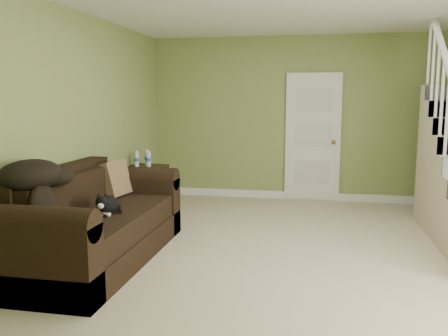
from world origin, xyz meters
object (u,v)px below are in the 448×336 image
at_px(banana, 85,219).
at_px(sofa, 93,226).
at_px(cat, 106,205).
at_px(side_table, 145,188).

bearing_deg(banana, sofa, 76.62).
distance_m(sofa, cat, 0.34).
bearing_deg(cat, side_table, 91.47).
distance_m(side_table, banana, 2.58).
distance_m(sofa, side_table, 2.14).
height_order(cat, banana, cat).
xyz_separation_m(sofa, banana, (0.14, -0.42, 0.18)).
distance_m(cat, banana, 0.33).
distance_m(sofa, banana, 0.48).
relative_size(side_table, cat, 1.75).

